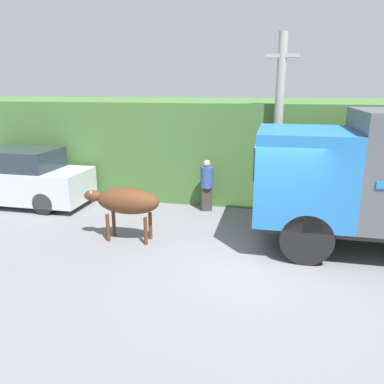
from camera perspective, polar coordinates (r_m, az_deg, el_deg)
ground_plane at (r=8.51m, az=9.70°, el=-9.87°), size 60.00×60.00×0.00m
hillside_embankment at (r=14.51m, az=11.37°, el=7.28°), size 32.00×6.42×3.18m
building_backdrop at (r=13.14m, az=-1.30°, el=5.92°), size 6.29×2.70×2.79m
brown_cow at (r=9.13m, az=-10.00°, el=-1.44°), size 1.91×0.64×1.32m
parked_suv at (r=13.15m, az=-25.36°, el=1.95°), size 4.78×1.73×1.79m
pedestrian_on_hill at (r=11.25m, az=2.25°, el=1.30°), size 0.48×0.48×1.56m
utility_pole at (r=10.91m, az=12.97°, el=10.01°), size 0.90×0.25×5.05m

